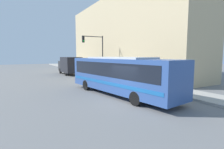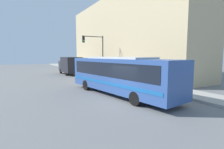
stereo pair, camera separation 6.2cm
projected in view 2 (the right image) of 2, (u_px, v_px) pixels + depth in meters
ground_plane at (124, 103)px, 11.83m from camera, size 120.00×120.00×0.00m
sidewalk at (92, 72)px, 32.05m from camera, size 2.91×70.00×0.18m
building_facade at (121, 37)px, 30.94m from camera, size 6.00×32.06×12.85m
city_bus at (119, 73)px, 14.00m from camera, size 4.10×11.10×3.06m
delivery_truck at (70, 65)px, 29.16m from camera, size 2.41×6.50×2.89m
fire_hydrant at (146, 82)px, 17.51m from camera, size 0.26×0.35×0.80m
traffic_light_pole at (96, 49)px, 25.43m from camera, size 3.28×0.35×5.85m
parking_meter at (124, 73)px, 21.03m from camera, size 0.14×0.14×1.35m
pedestrian_near_corner at (113, 70)px, 25.45m from camera, size 0.34×0.34×1.84m
pedestrian_mid_block at (108, 70)px, 26.06m from camera, size 0.34×0.34×1.62m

